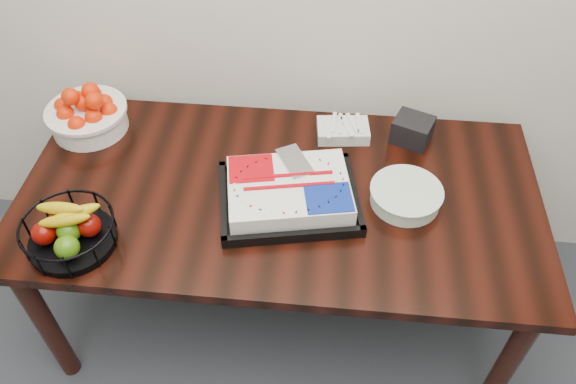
# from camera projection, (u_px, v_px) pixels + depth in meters

# --- Properties ---
(table) EXTENTS (1.80, 0.90, 0.75)m
(table) POSITION_uv_depth(u_px,v_px,m) (280.00, 207.00, 2.01)
(table) COLOR black
(table) RESTS_ON ground
(cake_tray) EXTENTS (0.52, 0.44, 0.10)m
(cake_tray) POSITION_uv_depth(u_px,v_px,m) (289.00, 193.00, 1.88)
(cake_tray) COLOR black
(cake_tray) RESTS_ON table
(tangerine_bowl) EXTENTS (0.30, 0.30, 0.19)m
(tangerine_bowl) POSITION_uv_depth(u_px,v_px,m) (86.00, 111.00, 2.11)
(tangerine_bowl) COLOR white
(tangerine_bowl) RESTS_ON table
(fruit_basket) EXTENTS (0.29, 0.29, 0.15)m
(fruit_basket) POSITION_uv_depth(u_px,v_px,m) (69.00, 231.00, 1.74)
(fruit_basket) COLOR black
(fruit_basket) RESTS_ON table
(plate_stack) EXTENTS (0.25, 0.25, 0.06)m
(plate_stack) POSITION_uv_depth(u_px,v_px,m) (406.00, 196.00, 1.89)
(plate_stack) COLOR white
(plate_stack) RESTS_ON table
(fork_bag) EXTENTS (0.21, 0.15, 0.06)m
(fork_bag) POSITION_uv_depth(u_px,v_px,m) (343.00, 130.00, 2.12)
(fork_bag) COLOR silver
(fork_bag) RESTS_ON table
(napkin_box) EXTENTS (0.17, 0.16, 0.10)m
(napkin_box) POSITION_uv_depth(u_px,v_px,m) (412.00, 130.00, 2.09)
(napkin_box) COLOR black
(napkin_box) RESTS_ON table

